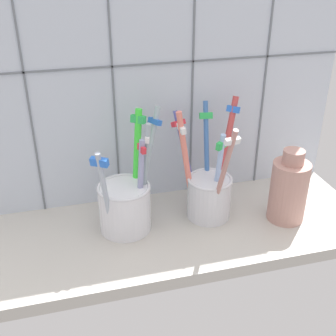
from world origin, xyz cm
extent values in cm
cube|color=#BCB7AD|center=(0.00, 0.00, 1.00)|extent=(64.00, 22.00, 2.00)
cube|color=silver|center=(0.00, 12.00, 22.50)|extent=(64.00, 2.00, 45.00)
cube|color=slate|center=(-19.20, 10.90, 22.50)|extent=(0.30, 0.20, 45.00)
cube|color=slate|center=(-6.40, 10.90, 22.50)|extent=(0.30, 0.20, 45.00)
cube|color=slate|center=(6.40, 10.90, 22.50)|extent=(0.30, 0.20, 45.00)
cube|color=slate|center=(19.20, 10.90, 22.50)|extent=(0.30, 0.20, 45.00)
cube|color=slate|center=(0.00, 10.90, 25.45)|extent=(64.00, 0.20, 0.30)
cylinder|color=white|center=(-6.89, 2.14, 5.71)|extent=(8.02, 8.02, 7.43)
torus|color=silver|center=(-6.89, 2.14, 9.43)|extent=(8.12, 8.12, 0.50)
cylinder|color=#999AC4|center=(-4.47, 1.50, 9.75)|extent=(2.03, 1.16, 14.76)
cube|color=#E5333F|center=(-4.06, 1.57, 15.77)|extent=(1.01, 2.23, 0.96)
cylinder|color=#42F83E|center=(-4.30, 5.02, 11.27)|extent=(3.21, 3.72, 17.90)
cube|color=green|center=(-3.61, 5.91, 18.60)|extent=(2.42, 2.21, 1.27)
cylinder|color=#9BACB4|center=(-3.61, 2.37, 10.81)|extent=(2.53, 1.41, 16.89)
cube|color=white|center=(-3.07, 2.23, 16.98)|extent=(1.17, 2.00, 0.88)
cylinder|color=#A9B4C5|center=(-9.91, -0.78, 9.96)|extent=(2.61, 3.53, 15.26)
cube|color=blue|center=(-10.51, -1.73, 16.09)|extent=(2.63, 2.16, 1.27)
cylinder|color=#A9BDC6|center=(-2.69, 5.23, 11.23)|extent=(5.82, 3.80, 17.92)
cube|color=blue|center=(-1.00, 6.18, 17.87)|extent=(1.99, 2.54, 0.99)
cylinder|color=silver|center=(6.89, 2.14, 5.41)|extent=(7.09, 7.09, 6.83)
torus|color=silver|center=(6.89, 2.14, 8.83)|extent=(7.23, 7.23, 0.50)
cylinder|color=#4171B8|center=(7.57, 5.93, 10.94)|extent=(1.75, 6.61, 17.34)
cube|color=green|center=(7.87, 7.96, 17.27)|extent=(2.22, 1.35, 1.21)
cylinder|color=#F68070|center=(3.32, 3.26, 11.29)|extent=(3.73, 0.93, 17.92)
cube|color=white|center=(2.38, 3.26, 17.48)|extent=(0.88, 2.45, 1.04)
cylinder|color=tan|center=(7.12, -2.02, 11.22)|extent=(1.52, 6.49, 17.86)
cube|color=white|center=(7.38, -4.18, 18.15)|extent=(2.32, 1.17, 1.06)
cylinder|color=#A4C3F1|center=(7.83, 1.43, 9.62)|extent=(1.85, 2.09, 14.51)
cube|color=green|center=(8.08, 1.09, 15.17)|extent=(2.34, 2.01, 1.23)
cylinder|color=#C84646|center=(10.39, 5.20, 11.38)|extent=(5.70, 5.52, 18.27)
cube|color=blue|center=(12.01, 6.75, 18.40)|extent=(2.17, 2.20, 1.21)
cylinder|color=#585BB5|center=(4.39, 6.45, 10.27)|extent=(3.70, 6.32, 16.00)
cube|color=#E5333F|center=(3.38, 8.42, 16.28)|extent=(2.65, 2.09, 1.08)
cylinder|color=tan|center=(18.74, -1.76, 7.00)|extent=(5.88, 5.88, 9.99)
cylinder|color=tan|center=(18.74, -1.76, 13.11)|extent=(3.30, 3.30, 2.23)
camera|label=1|loc=(-14.67, -53.31, 42.20)|focal=45.90mm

